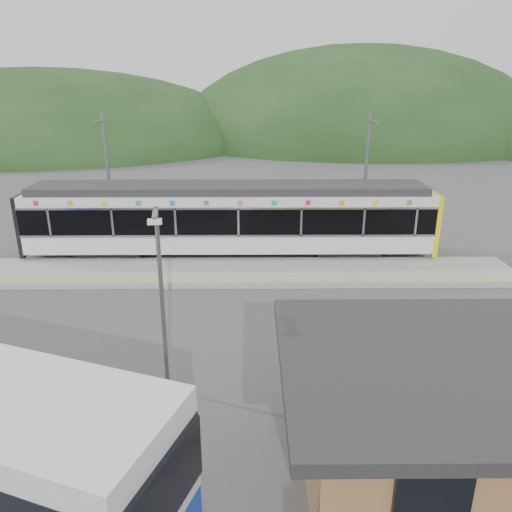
{
  "coord_description": "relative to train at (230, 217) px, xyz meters",
  "views": [
    {
      "loc": [
        0.79,
        -18.39,
        8.79
      ],
      "look_at": [
        0.96,
        1.0,
        1.78
      ],
      "focal_mm": 35.0,
      "sensor_mm": 36.0,
      "label": 1
    }
  ],
  "objects": [
    {
      "name": "catenary_mast_west",
      "position": [
        -6.66,
        2.56,
        1.58
      ],
      "size": [
        0.18,
        1.8,
        7.0
      ],
      "color": "slate",
      "rests_on": "ground"
    },
    {
      "name": "ground",
      "position": [
        0.34,
        -6.0,
        -2.06
      ],
      "size": [
        120.0,
        120.0,
        0.0
      ],
      "primitive_type": "plane",
      "color": "#4C4C4F",
      "rests_on": "ground"
    },
    {
      "name": "station_shelter",
      "position": [
        6.33,
        -15.0,
        -0.51
      ],
      "size": [
        9.2,
        6.2,
        3.0
      ],
      "color": "#986D42",
      "rests_on": "ground"
    },
    {
      "name": "lamp_post",
      "position": [
        -1.36,
        -11.95,
        1.3
      ],
      "size": [
        0.37,
        1.02,
        5.62
      ],
      "rotation": [
        0.0,
        0.0,
        0.14
      ],
      "color": "slate",
      "rests_on": "ground"
    },
    {
      "name": "hills",
      "position": [
        6.53,
        -0.71,
        -2.06
      ],
      "size": [
        146.0,
        149.0,
        26.0
      ],
      "color": "#1E3D19",
      "rests_on": "ground"
    },
    {
      "name": "catenary_mast_east",
      "position": [
        7.34,
        2.56,
        1.58
      ],
      "size": [
        0.18,
        1.8,
        7.0
      ],
      "color": "slate",
      "rests_on": "ground"
    },
    {
      "name": "yellow_line",
      "position": [
        0.34,
        -4.0,
        -1.76
      ],
      "size": [
        26.0,
        0.1,
        0.01
      ],
      "primitive_type": "cube",
      "color": "yellow",
      "rests_on": "platform"
    },
    {
      "name": "train",
      "position": [
        0.0,
        0.0,
        0.0
      ],
      "size": [
        20.44,
        3.01,
        3.74
      ],
      "color": "black",
      "rests_on": "ground"
    },
    {
      "name": "platform",
      "position": [
        0.34,
        -2.7,
        -1.91
      ],
      "size": [
        26.0,
        3.2,
        0.3
      ],
      "primitive_type": "cube",
      "color": "#9E9E99",
      "rests_on": "ground"
    }
  ]
}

